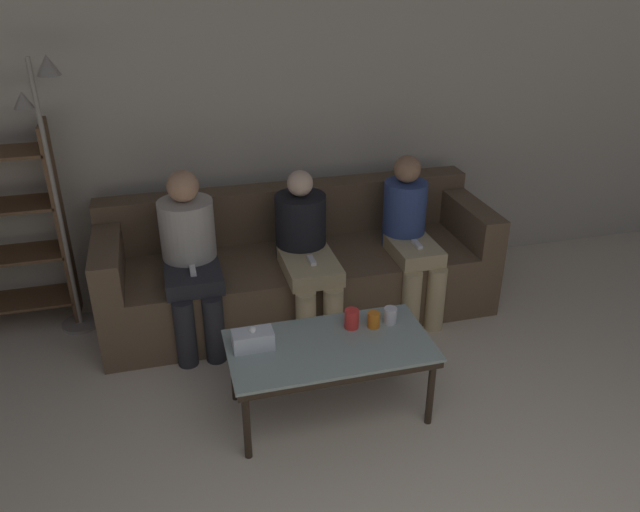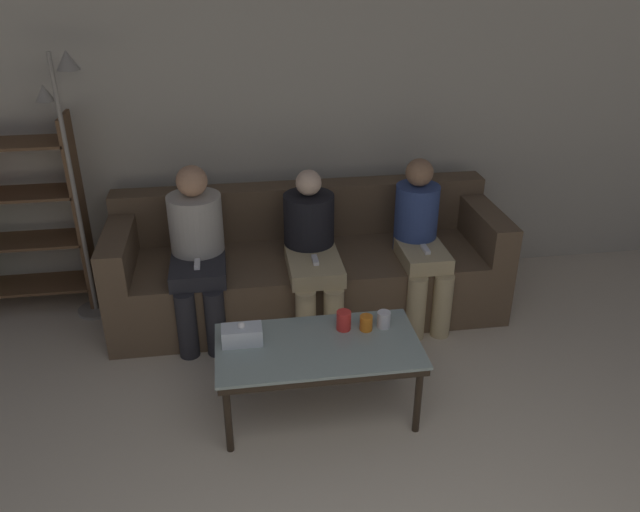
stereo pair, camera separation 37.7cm
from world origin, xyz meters
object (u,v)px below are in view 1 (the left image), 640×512
Objects in this scene: cup_near_left at (352,319)px; seated_person_mid_right at (410,233)px; tissue_box at (253,339)px; standing_lamp at (54,172)px; cup_far_center at (374,320)px; seated_person_left_end at (190,253)px; couch at (298,268)px; coffee_table at (330,351)px; cup_near_right at (390,315)px; seated_person_mid_left at (305,247)px.

cup_near_left is 0.10× the size of seated_person_mid_right.
standing_lamp reaches higher than tissue_box.
cup_near_left is 0.13m from cup_far_center.
standing_lamp is 1.59× the size of seated_person_left_end.
couch is 12.35× the size of tissue_box.
seated_person_left_end reaches higher than tissue_box.
coffee_table is at bearing -141.55° from cup_near_left.
cup_far_center is at bearing -35.29° from standing_lamp.
cup_near_left is 0.51× the size of tissue_box.
cup_near_left is at bearing 177.26° from cup_near_right.
seated_person_mid_left is (0.50, 0.86, 0.08)m from tissue_box.
cup_near_right is 2.27m from standing_lamp.
cup_far_center is at bearing -76.85° from seated_person_mid_left.
cup_near_right is at bearing 16.93° from coffee_table.
cup_near_left is at bearing -86.13° from couch.
coffee_table is 0.23m from cup_near_left.
tissue_box is (-0.69, -0.03, 0.01)m from cup_far_center.
standing_lamp reaches higher than coffee_table.
cup_far_center is 1.02m from seated_person_mid_right.
seated_person_mid_right is (1.50, -0.02, -0.03)m from seated_person_left_end.
couch is at bearing 105.87° from cup_near_right.
tissue_box reaches higher than cup_near_right.
seated_person_mid_left is at bearing -2.96° from seated_person_left_end.
cup_near_left is at bearing -85.01° from seated_person_mid_left.
couch is 1.06m from cup_near_left.
cup_near_left is at bearing -129.78° from seated_person_mid_right.
cup_near_left is 1.18m from seated_person_left_end.
coffee_table is 0.42m from tissue_box.
tissue_box is (-0.50, -1.09, 0.19)m from couch.
cup_near_right is 0.11m from cup_far_center.
cup_near_left is 0.10× the size of seated_person_mid_left.
couch is at bearing 85.41° from coffee_table.
cup_near_right is at bearing -74.13° from couch.
cup_far_center is 1.29m from seated_person_left_end.
couch is at bearing 100.32° from cup_far_center.
couch is 2.42× the size of seated_person_mid_right.
tissue_box reaches higher than coffee_table.
cup_near_left is at bearing 5.31° from tissue_box.
standing_lamp is at bearing 165.82° from seated_person_mid_left.
cup_near_right is at bearing -2.74° from cup_near_left.
tissue_box is at bearing -114.60° from couch.
coffee_table is 0.96m from seated_person_mid_left.
seated_person_left_end is (-1.05, 0.85, 0.13)m from cup_near_right.
standing_lamp is (-1.71, 1.21, 0.63)m from cup_far_center.
seated_person_mid_right reaches higher than cup_far_center.
tissue_box is (-0.41, 0.08, 0.10)m from coffee_table.
cup_near_right is (0.23, -0.01, -0.01)m from cup_near_left.
coffee_table is at bearing -131.71° from seated_person_mid_right.
seated_person_mid_right is (0.45, 0.83, 0.10)m from cup_near_right.
couch is 0.36m from seated_person_mid_left.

